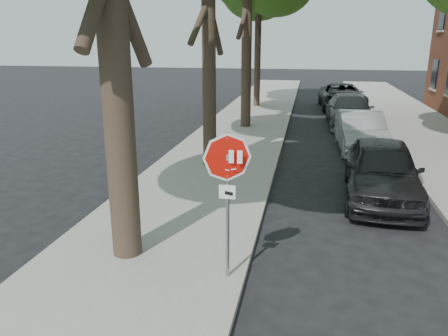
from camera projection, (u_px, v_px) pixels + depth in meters
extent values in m
plane|color=black|center=(266.00, 286.00, 7.70)|extent=(120.00, 120.00, 0.00)
cube|color=gray|center=(237.00, 136.00, 19.43)|extent=(4.00, 55.00, 0.12)
cube|color=gray|center=(441.00, 144.00, 17.89)|extent=(4.00, 55.00, 0.12)
cube|color=#9E9384|center=(283.00, 137.00, 19.06)|extent=(0.12, 55.00, 0.13)
cube|color=#9E9384|center=(389.00, 142.00, 18.26)|extent=(0.12, 55.00, 0.13)
cylinder|color=gray|center=(228.00, 208.00, 7.42)|extent=(0.06, 0.06, 2.60)
cube|color=#99999E|center=(227.00, 157.00, 7.14)|extent=(0.05, 0.06, 0.10)
cylinder|color=#99999E|center=(227.00, 157.00, 7.14)|extent=(0.76, 0.32, 0.82)
cylinder|color=white|center=(227.00, 157.00, 7.12)|extent=(0.76, 0.32, 0.82)
cylinder|color=red|center=(227.00, 158.00, 7.12)|extent=(0.68, 0.29, 0.74)
cube|color=white|center=(214.00, 156.00, 7.14)|extent=(0.08, 0.00, 0.22)
cube|color=white|center=(223.00, 156.00, 7.11)|extent=(0.08, 0.00, 0.22)
cube|color=white|center=(231.00, 157.00, 7.09)|extent=(0.08, 0.00, 0.22)
cube|color=white|center=(240.00, 157.00, 7.06)|extent=(0.08, 0.00, 0.22)
cube|color=silver|center=(220.00, 169.00, 7.18)|extent=(0.08, 0.00, 0.03)
cube|color=silver|center=(227.00, 170.00, 7.17)|extent=(0.08, 0.00, 0.03)
cube|color=silver|center=(234.00, 169.00, 7.14)|extent=(0.08, 0.00, 0.03)
cube|color=white|center=(227.00, 192.00, 7.30)|extent=(0.28, 0.02, 0.24)
cube|color=black|center=(229.00, 193.00, 7.29)|extent=(0.15, 0.00, 0.08)
cylinder|color=black|center=(209.00, 16.00, 13.38)|extent=(0.44, 0.44, 9.50)
cylinder|color=black|center=(247.00, 18.00, 19.87)|extent=(0.48, 0.48, 10.00)
cylinder|color=black|center=(258.00, 32.00, 26.66)|extent=(0.40, 0.40, 9.00)
imported|color=black|center=(382.00, 170.00, 11.71)|extent=(2.22, 4.83, 1.60)
imported|color=#A8ADB0|center=(361.00, 132.00, 16.81)|extent=(1.76, 4.61, 1.50)
imported|color=#49494E|center=(350.00, 111.00, 21.73)|extent=(2.26, 5.35, 1.54)
imported|color=black|center=(342.00, 96.00, 27.14)|extent=(2.85, 5.70, 1.55)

